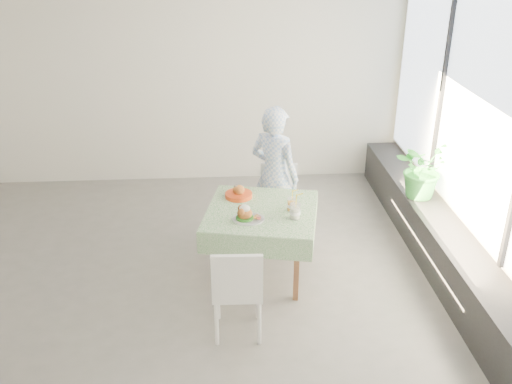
{
  "coord_description": "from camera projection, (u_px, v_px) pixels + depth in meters",
  "views": [
    {
      "loc": [
        0.55,
        -4.96,
        3.23
      ],
      "look_at": [
        0.89,
        0.01,
        0.91
      ],
      "focal_mm": 40.0,
      "sensor_mm": 36.0,
      "label": 1
    }
  ],
  "objects": [
    {
      "name": "diner",
      "position": [
        274.0,
        176.0,
        6.16
      ],
      "size": [
        0.68,
        0.64,
        1.57
      ],
      "primitive_type": "imported",
      "rotation": [
        0.0,
        0.0,
        2.5
      ],
      "color": "#8EB0E4",
      "rests_on": "ground"
    },
    {
      "name": "wall_back",
      "position": [
        176.0,
        80.0,
        7.49
      ],
      "size": [
        6.0,
        0.02,
        2.8
      ],
      "primitive_type": "cube",
      "color": "silver",
      "rests_on": "ground"
    },
    {
      "name": "wall_front",
      "position": [
        119.0,
        314.0,
        2.97
      ],
      "size": [
        6.0,
        0.02,
        2.8
      ],
      "primitive_type": "cube",
      "color": "silver",
      "rests_on": "ground"
    },
    {
      "name": "second_dish",
      "position": [
        239.0,
        194.0,
        5.77
      ],
      "size": [
        0.28,
        0.28,
        0.13
      ],
      "color": "#C43D14",
      "rests_on": "cafe_table"
    },
    {
      "name": "main_dish",
      "position": [
        247.0,
        215.0,
        5.31
      ],
      "size": [
        0.31,
        0.31,
        0.16
      ],
      "color": "white",
      "rests_on": "cafe_table"
    },
    {
      "name": "cafe_table",
      "position": [
        261.0,
        235.0,
        5.64
      ],
      "size": [
        1.23,
        1.23,
        0.74
      ],
      "color": "brown",
      "rests_on": "ground"
    },
    {
      "name": "juice_cup_lemonade",
      "position": [
        295.0,
        212.0,
        5.34
      ],
      "size": [
        0.11,
        0.11,
        0.3
      ],
      "color": "white",
      "rests_on": "cafe_table"
    },
    {
      "name": "window_pane",
      "position": [
        479.0,
        114.0,
        5.3
      ],
      "size": [
        0.01,
        4.8,
        2.18
      ],
      "primitive_type": "cube",
      "color": "#D1E0F9",
      "rests_on": "ground"
    },
    {
      "name": "floor",
      "position": [
        170.0,
        275.0,
        5.82
      ],
      "size": [
        6.0,
        6.0,
        0.0
      ],
      "primitive_type": "plane",
      "color": "#605E5B",
      "rests_on": "ground"
    },
    {
      "name": "chair_far",
      "position": [
        278.0,
        218.0,
        6.39
      ],
      "size": [
        0.45,
        0.45,
        0.86
      ],
      "color": "white",
      "rests_on": "ground"
    },
    {
      "name": "window_ledge",
      "position": [
        441.0,
        245.0,
        5.88
      ],
      "size": [
        0.4,
        4.8,
        0.5
      ],
      "primitive_type": "cube",
      "color": "black",
      "rests_on": "ground"
    },
    {
      "name": "juice_cup_orange",
      "position": [
        291.0,
        205.0,
        5.49
      ],
      "size": [
        0.09,
        0.09,
        0.26
      ],
      "color": "white",
      "rests_on": "cafe_table"
    },
    {
      "name": "chair_near",
      "position": [
        238.0,
        306.0,
        4.9
      ],
      "size": [
        0.43,
        0.43,
        0.88
      ],
      "color": "white",
      "rests_on": "ground"
    },
    {
      "name": "wall_right",
      "position": [
        478.0,
        139.0,
        5.41
      ],
      "size": [
        0.02,
        5.0,
        2.8
      ],
      "primitive_type": "cube",
      "color": "silver",
      "rests_on": "ground"
    },
    {
      "name": "potted_plant",
      "position": [
        422.0,
        168.0,
        6.24
      ],
      "size": [
        0.8,
        0.79,
        0.67
      ],
      "primitive_type": "imported",
      "rotation": [
        0.0,
        0.0,
        0.71
      ],
      "color": "#277534",
      "rests_on": "window_ledge"
    }
  ]
}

